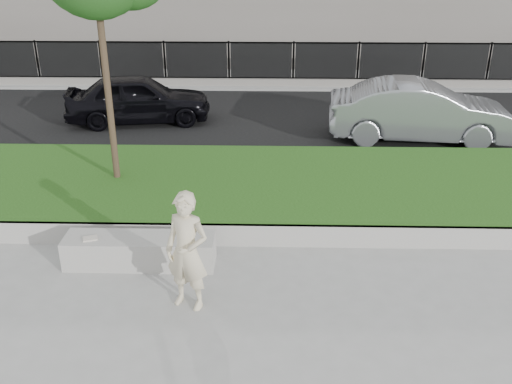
{
  "coord_description": "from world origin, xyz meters",
  "views": [
    {
      "loc": [
        0.81,
        -7.51,
        4.89
      ],
      "look_at": [
        0.6,
        1.2,
        0.94
      ],
      "focal_mm": 40.0,
      "sensor_mm": 36.0,
      "label": 1
    }
  ],
  "objects_px": {
    "book": "(90,238)",
    "car_silver": "(420,112)",
    "stone_bench": "(140,251)",
    "car_dark": "(138,99)",
    "man": "(187,252)"
  },
  "relations": [
    {
      "from": "car_dark",
      "to": "man",
      "type": "bearing_deg",
      "value": -172.47
    },
    {
      "from": "car_silver",
      "to": "stone_bench",
      "type": "bearing_deg",
      "value": 141.31
    },
    {
      "from": "man",
      "to": "stone_bench",
      "type": "bearing_deg",
      "value": 151.41
    },
    {
      "from": "book",
      "to": "car_silver",
      "type": "distance_m",
      "value": 9.12
    },
    {
      "from": "book",
      "to": "car_dark",
      "type": "height_order",
      "value": "car_dark"
    },
    {
      "from": "stone_bench",
      "to": "book",
      "type": "height_order",
      "value": "book"
    },
    {
      "from": "stone_bench",
      "to": "car_silver",
      "type": "distance_m",
      "value": 8.55
    },
    {
      "from": "stone_bench",
      "to": "car_dark",
      "type": "xyz_separation_m",
      "value": [
        -1.6,
        7.54,
        0.47
      ]
    },
    {
      "from": "man",
      "to": "book",
      "type": "relative_size",
      "value": 7.91
    },
    {
      "from": "stone_bench",
      "to": "car_silver",
      "type": "xyz_separation_m",
      "value": [
        5.88,
        6.18,
        0.55
      ]
    },
    {
      "from": "man",
      "to": "car_silver",
      "type": "height_order",
      "value": "man"
    },
    {
      "from": "stone_bench",
      "to": "car_dark",
      "type": "bearing_deg",
      "value": 102.02
    },
    {
      "from": "book",
      "to": "car_dark",
      "type": "bearing_deg",
      "value": 76.66
    },
    {
      "from": "stone_bench",
      "to": "book",
      "type": "distance_m",
      "value": 0.8
    },
    {
      "from": "car_dark",
      "to": "car_silver",
      "type": "height_order",
      "value": "car_silver"
    }
  ]
}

